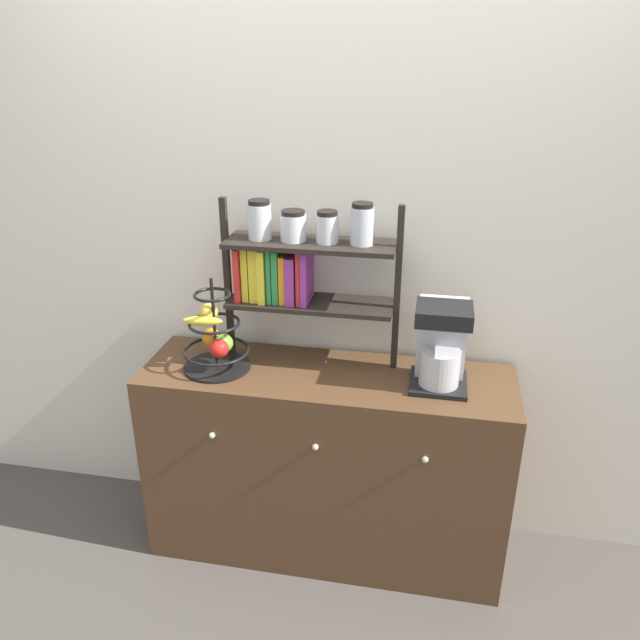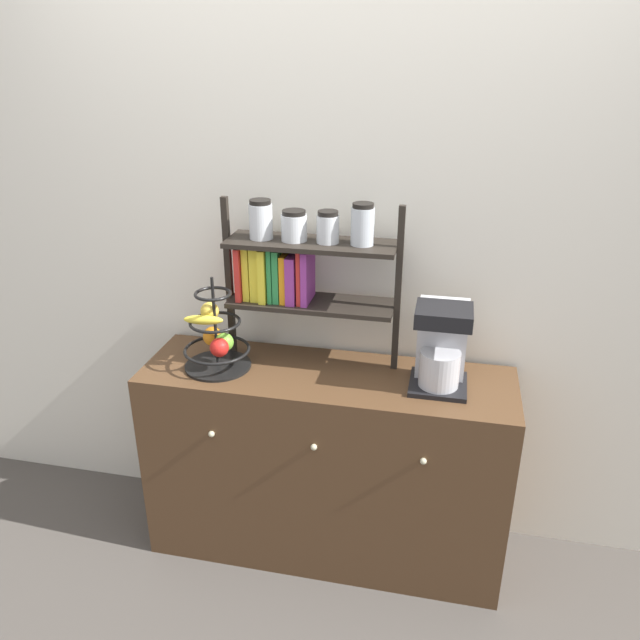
# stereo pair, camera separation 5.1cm
# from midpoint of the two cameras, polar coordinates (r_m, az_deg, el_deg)

# --- Properties ---
(ground_plane) EXTENTS (12.00, 12.00, 0.00)m
(ground_plane) POSITION_cam_midpoint_polar(r_m,az_deg,el_deg) (2.72, 0.10, -22.64)
(ground_plane) COLOR #47423D
(wall_back) EXTENTS (7.00, 0.05, 2.60)m
(wall_back) POSITION_cam_midpoint_polar(r_m,az_deg,el_deg) (2.43, 2.47, 7.72)
(wall_back) COLOR silver
(wall_back) RESTS_ON ground_plane
(sideboard) EXTENTS (1.42, 0.44, 0.83)m
(sideboard) POSITION_cam_midpoint_polar(r_m,az_deg,el_deg) (2.60, 1.12, -12.99)
(sideboard) COLOR #4C331E
(sideboard) RESTS_ON ground_plane
(coffee_maker) EXTENTS (0.21, 0.21, 0.32)m
(coffee_maker) POSITION_cam_midpoint_polar(r_m,az_deg,el_deg) (2.29, 11.65, -2.40)
(coffee_maker) COLOR black
(coffee_maker) RESTS_ON sideboard
(fruit_stand) EXTENTS (0.26, 0.26, 0.37)m
(fruit_stand) POSITION_cam_midpoint_polar(r_m,az_deg,el_deg) (2.40, -8.91, -1.66)
(fruit_stand) COLOR black
(fruit_stand) RESTS_ON sideboard
(shelf_hutch) EXTENTS (0.68, 0.20, 0.64)m
(shelf_hutch) POSITION_cam_midpoint_polar(r_m,az_deg,el_deg) (2.34, -1.67, 5.29)
(shelf_hutch) COLOR black
(shelf_hutch) RESTS_ON sideboard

